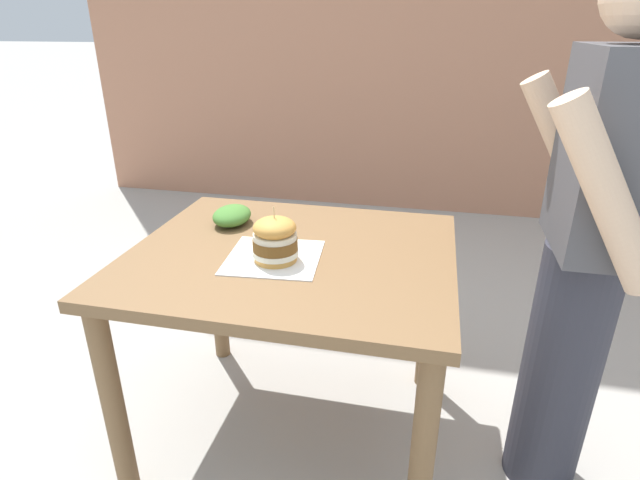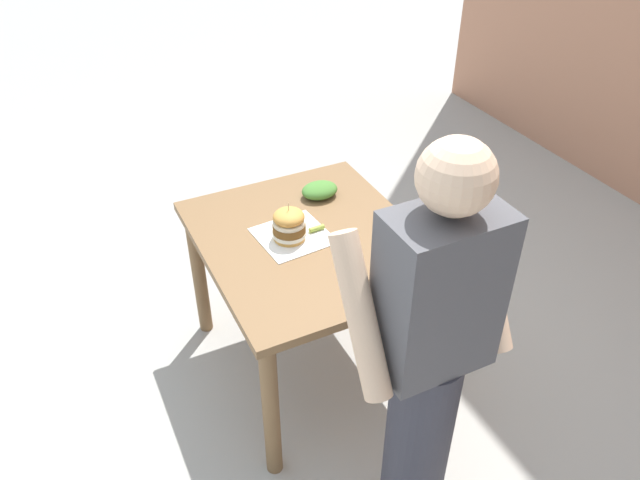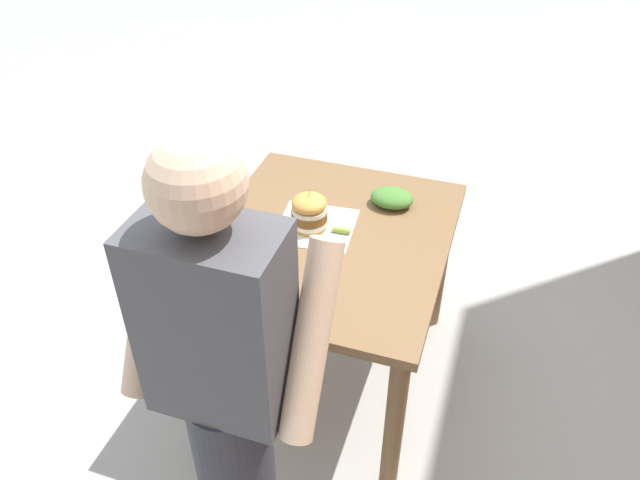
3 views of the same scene
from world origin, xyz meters
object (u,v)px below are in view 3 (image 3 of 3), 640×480
at_px(side_salad, 392,198).
at_px(pickle_spear, 341,230).
at_px(sandwich, 309,212).
at_px(diner_across_table, 226,397).
at_px(patio_table, 328,260).

bearing_deg(side_salad, pickle_spear, 61.34).
xyz_separation_m(sandwich, side_salad, (-0.28, -0.26, -0.04)).
xyz_separation_m(sandwich, diner_across_table, (-0.08, 0.94, 0.01)).
bearing_deg(patio_table, diner_across_table, 89.85).
bearing_deg(pickle_spear, patio_table, 31.89).
bearing_deg(patio_table, pickle_spear, -148.11).
bearing_deg(pickle_spear, diner_across_table, 87.07).
bearing_deg(diner_across_table, patio_table, -90.15).
xyz_separation_m(patio_table, pickle_spear, (-0.05, -0.03, 0.14)).
distance_m(patio_table, diner_across_table, 0.94).
relative_size(sandwich, pickle_spear, 2.59).
relative_size(patio_table, side_salad, 6.08).
xyz_separation_m(pickle_spear, side_salad, (-0.14, -0.26, 0.02)).
height_order(sandwich, pickle_spear, sandwich).
height_order(sandwich, side_salad, sandwich).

